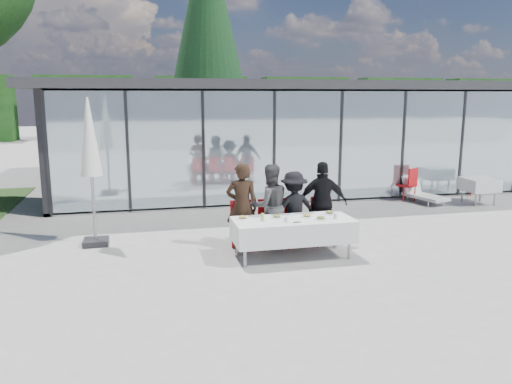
% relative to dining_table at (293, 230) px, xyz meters
% --- Properties ---
extents(ground, '(90.00, 90.00, 0.00)m').
position_rel_dining_table_xyz_m(ground, '(-0.19, 0.44, -0.54)').
color(ground, '#9C9993').
rests_on(ground, ground).
extents(pavilion, '(14.80, 8.80, 3.44)m').
position_rel_dining_table_xyz_m(pavilion, '(1.81, 8.60, 1.61)').
color(pavilion, gray).
rests_on(pavilion, ground).
extents(treeline, '(62.50, 2.00, 4.40)m').
position_rel_dining_table_xyz_m(treeline, '(-2.19, 28.44, 1.66)').
color(treeline, '#133611').
rests_on(treeline, ground).
extents(dining_table, '(2.26, 0.96, 0.75)m').
position_rel_dining_table_xyz_m(dining_table, '(0.00, 0.00, 0.00)').
color(dining_table, silver).
rests_on(dining_table, ground).
extents(diner_a, '(0.77, 0.77, 1.75)m').
position_rel_dining_table_xyz_m(diner_a, '(-0.83, 0.75, 0.34)').
color(diner_a, '#2F1F14').
rests_on(diner_a, ground).
extents(diner_chair_a, '(0.44, 0.44, 0.97)m').
position_rel_dining_table_xyz_m(diner_chair_a, '(-0.83, 0.75, -0.00)').
color(diner_chair_a, '#B80C10').
rests_on(diner_chair_a, ground).
extents(diner_b, '(0.87, 0.87, 1.70)m').
position_rel_dining_table_xyz_m(diner_b, '(-0.25, 0.75, 0.31)').
color(diner_b, '#454545').
rests_on(diner_b, ground).
extents(diner_chair_b, '(0.44, 0.44, 0.97)m').
position_rel_dining_table_xyz_m(diner_chair_b, '(-0.25, 0.75, -0.00)').
color(diner_chair_b, '#B80C10').
rests_on(diner_chair_b, ground).
extents(diner_c, '(1.12, 1.12, 1.53)m').
position_rel_dining_table_xyz_m(diner_c, '(0.25, 0.75, 0.23)').
color(diner_c, black).
rests_on(diner_c, ground).
extents(diner_chair_c, '(0.44, 0.44, 0.97)m').
position_rel_dining_table_xyz_m(diner_chair_c, '(0.25, 0.75, -0.00)').
color(diner_chair_c, '#B80C10').
rests_on(diner_chair_c, ground).
extents(diner_d, '(1.22, 1.22, 1.71)m').
position_rel_dining_table_xyz_m(diner_d, '(0.87, 0.75, 0.32)').
color(diner_d, black).
rests_on(diner_d, ground).
extents(diner_chair_d, '(0.44, 0.44, 0.97)m').
position_rel_dining_table_xyz_m(diner_chair_d, '(0.87, 0.75, -0.00)').
color(diner_chair_d, '#B80C10').
rests_on(diner_chair_d, ground).
extents(plate_a, '(0.25, 0.25, 0.07)m').
position_rel_dining_table_xyz_m(plate_a, '(-0.92, 0.21, 0.24)').
color(plate_a, white).
rests_on(plate_a, dining_table).
extents(plate_b, '(0.25, 0.25, 0.07)m').
position_rel_dining_table_xyz_m(plate_b, '(-0.28, 0.15, 0.24)').
color(plate_b, white).
rests_on(plate_b, dining_table).
extents(plate_c, '(0.25, 0.25, 0.07)m').
position_rel_dining_table_xyz_m(plate_c, '(0.30, 0.07, 0.24)').
color(plate_c, white).
rests_on(plate_c, dining_table).
extents(plate_d, '(0.25, 0.25, 0.07)m').
position_rel_dining_table_xyz_m(plate_d, '(0.82, 0.22, 0.24)').
color(plate_d, white).
rests_on(plate_d, dining_table).
extents(plate_extra, '(0.25, 0.25, 0.07)m').
position_rel_dining_table_xyz_m(plate_extra, '(0.49, -0.16, 0.24)').
color(plate_extra, white).
rests_on(plate_extra, dining_table).
extents(juice_bottle, '(0.06, 0.06, 0.15)m').
position_rel_dining_table_xyz_m(juice_bottle, '(-0.60, -0.02, 0.29)').
color(juice_bottle, '#9DC652').
rests_on(juice_bottle, dining_table).
extents(drinking_glasses, '(1.04, 0.11, 0.10)m').
position_rel_dining_table_xyz_m(drinking_glasses, '(0.28, -0.21, 0.26)').
color(drinking_glasses, silver).
rests_on(drinking_glasses, dining_table).
extents(folded_eyeglasses, '(0.14, 0.03, 0.01)m').
position_rel_dining_table_xyz_m(folded_eyeglasses, '(-0.01, -0.27, 0.22)').
color(folded_eyeglasses, black).
rests_on(folded_eyeglasses, dining_table).
extents(spare_table_right, '(0.86, 0.86, 0.74)m').
position_rel_dining_table_xyz_m(spare_table_right, '(6.56, 3.36, 0.02)').
color(spare_table_right, silver).
rests_on(spare_table_right, ground).
extents(spare_chair_a, '(0.57, 0.57, 0.97)m').
position_rel_dining_table_xyz_m(spare_chair_a, '(7.22, 4.65, -0.00)').
color(spare_chair_a, '#B80C10').
rests_on(spare_chair_a, ground).
extents(spare_chair_b, '(0.59, 0.59, 0.97)m').
position_rel_dining_table_xyz_m(spare_chair_b, '(4.85, 4.20, -0.00)').
color(spare_chair_b, '#B80C10').
rests_on(spare_chair_b, ground).
extents(market_umbrella, '(0.50, 0.50, 3.00)m').
position_rel_dining_table_xyz_m(market_umbrella, '(-3.71, 1.70, 1.47)').
color(market_umbrella, black).
rests_on(market_umbrella, ground).
extents(lounger, '(0.94, 1.44, 0.72)m').
position_rel_dining_table_xyz_m(lounger, '(5.14, 3.99, -0.28)').
color(lounger, silver).
rests_on(lounger, ground).
extents(conifer_tree, '(4.00, 4.00, 10.50)m').
position_rel_dining_table_xyz_m(conifer_tree, '(0.31, 13.44, 5.45)').
color(conifer_tree, '#382316').
rests_on(conifer_tree, ground).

